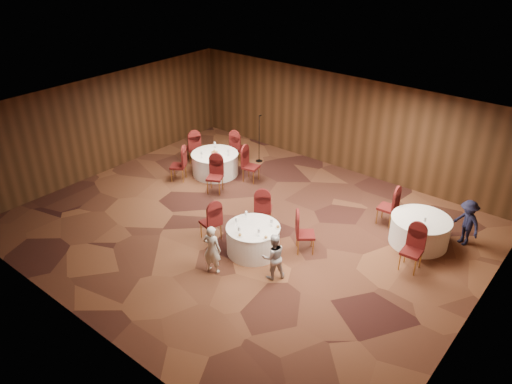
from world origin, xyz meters
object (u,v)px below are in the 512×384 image
Objects in this scene: mic_stand at (259,148)px; man_c at (467,223)px; woman_b at (273,257)px; table_main at (253,239)px; woman_a at (212,249)px; table_left at (215,164)px; table_right at (420,231)px.

man_c is at bearing -4.65° from mic_stand.
woman_b is at bearing -48.31° from mic_stand.
woman_a is (-0.24, -1.24, 0.26)m from table_main.
table_main is at bearing -34.87° from table_left.
man_c reaches higher than woman_b.
woman_a reaches higher than table_right.
table_main is 1.29m from woman_a.
table_left is at bearing -176.87° from table_right.
woman_b is (4.86, -3.17, 0.21)m from table_left.
table_left is 1.78m from mic_stand.
woman_a is at bearing -102.79° from man_c.
woman_a is at bearing -23.97° from woman_b.
mic_stand reaches higher than man_c.
mic_stand is (-6.43, 1.32, 0.13)m from table_right.
woman_a is 6.59m from man_c.
table_right is (6.95, 0.38, 0.00)m from table_left.
table_right is 1.20m from man_c.
mic_stand is (-3.32, 4.37, 0.13)m from table_main.
table_main is at bearing -114.72° from woman_a.
woman_b reaches higher than table_main.
table_left is 1.32× the size of woman_b.
table_left is at bearing -61.23° from woman_a.
table_right is 1.21× the size of man_c.
table_main is 5.49m from mic_stand.
table_main is at bearing -52.82° from mic_stand.
table_left is 1.22× the size of man_c.
woman_b is 5.23m from man_c.
mic_stand is at bearing -75.06° from woman_a.
table_right is at bearing -11.63° from mic_stand.
mic_stand is 6.53m from woman_b.
table_left is 0.91× the size of mic_stand.
man_c is (0.92, 0.72, 0.26)m from table_right.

